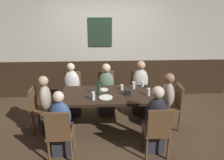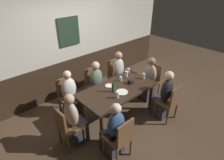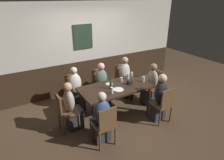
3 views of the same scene
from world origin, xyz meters
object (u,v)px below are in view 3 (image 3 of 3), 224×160
(highball_clear, at_px, (128,77))
(pint_glass_amber, at_px, (121,80))
(beer_bottle_green, at_px, (111,84))
(condiment_caddy, at_px, (130,83))
(chair_left_far, at_px, (74,89))
(pint_glass_pale, at_px, (112,91))
(plate_white_large, at_px, (118,90))
(person_mid_far, at_px, (102,86))
(person_left_near, at_px, (101,121))
(dining_table, at_px, (116,90))
(person_head_east, at_px, (150,87))
(chair_right_far, at_px, (122,78))
(person_left_far, at_px, (76,92))
(person_right_far, at_px, (125,80))
(plate_white_small, at_px, (109,84))
(chair_head_east, at_px, (155,85))
(person_head_west, at_px, (72,109))
(chair_mid_far, at_px, (100,83))
(chair_right_near, at_px, (164,103))
(chair_head_west, at_px, (64,110))
(chair_left_near, at_px, (105,124))
(beer_glass_tall, at_px, (132,74))
(pint_glass_stout, at_px, (143,79))
(person_right_near, at_px, (159,100))

(highball_clear, bearing_deg, pint_glass_amber, -168.92)
(beer_bottle_green, distance_m, condiment_caddy, 0.52)
(chair_left_far, xyz_separation_m, pint_glass_amber, (1.04, -0.66, 0.29))
(pint_glass_pale, xyz_separation_m, plate_white_large, (0.22, 0.08, -0.06))
(person_mid_far, bearing_deg, person_left_near, -118.49)
(dining_table, height_order, person_head_east, person_head_east)
(chair_right_far, bearing_deg, person_left_far, -173.80)
(chair_left_far, xyz_separation_m, person_right_far, (1.50, -0.16, -0.00))
(plate_white_small, height_order, condiment_caddy, condiment_caddy)
(chair_head_east, bearing_deg, person_right_far, 126.81)
(person_right_far, bearing_deg, person_head_east, -62.87)
(chair_right_far, bearing_deg, person_head_west, -155.26)
(dining_table, xyz_separation_m, chair_mid_far, (0.00, 0.85, -0.16))
(person_head_west, distance_m, plate_white_small, 1.10)
(highball_clear, bearing_deg, chair_left_far, 154.32)
(chair_right_near, relative_size, person_mid_far, 0.79)
(chair_right_far, distance_m, pint_glass_pale, 1.52)
(chair_head_west, height_order, chair_left_near, same)
(person_left_far, bearing_deg, beer_glass_tall, -12.61)
(pint_glass_stout, xyz_separation_m, beer_glass_tall, (-0.03, 0.46, -0.01))
(beer_glass_tall, bearing_deg, person_left_far, 167.39)
(beer_bottle_green, bearing_deg, chair_right_near, -42.61)
(person_right_near, height_order, beer_bottle_green, person_right_near)
(chair_right_far, xyz_separation_m, person_head_west, (-1.85, -0.85, -0.03))
(condiment_caddy, bearing_deg, dining_table, 172.33)
(chair_mid_far, xyz_separation_m, beer_glass_tall, (0.73, -0.49, 0.29))
(person_mid_far, distance_m, pint_glass_pale, 1.03)
(chair_left_near, distance_m, beer_glass_tall, 1.93)
(dining_table, distance_m, pint_glass_amber, 0.37)
(chair_left_far, relative_size, beer_bottle_green, 3.27)
(beer_glass_tall, bearing_deg, beer_bottle_green, -156.15)
(person_left_far, height_order, pint_glass_pale, person_left_far)
(dining_table, height_order, pint_glass_stout, pint_glass_stout)
(person_left_far, relative_size, highball_clear, 8.19)
(chair_right_near, bearing_deg, pint_glass_stout, 89.87)
(chair_right_far, relative_size, highball_clear, 6.32)
(chair_right_near, height_order, pint_glass_pale, pint_glass_pale)
(chair_right_near, bearing_deg, person_right_near, 90.00)
(chair_mid_far, bearing_deg, person_head_east, -37.72)
(chair_right_near, height_order, plate_white_small, chair_right_near)
(person_head_east, distance_m, beer_glass_tall, 0.61)
(person_right_near, bearing_deg, beer_glass_tall, 91.30)
(chair_right_far, bearing_deg, chair_right_near, -90.00)
(plate_white_small, bearing_deg, person_mid_far, 82.88)
(chair_mid_far, height_order, person_right_near, person_right_near)
(pint_glass_stout, xyz_separation_m, condiment_caddy, (-0.38, 0.05, -0.02))
(condiment_caddy, bearing_deg, chair_mid_far, 112.14)
(chair_left_far, relative_size, person_right_near, 0.75)
(person_right_near, xyz_separation_m, pint_glass_amber, (-0.46, 0.89, 0.29))
(person_head_west, xyz_separation_m, pint_glass_amber, (1.39, 0.19, 0.32))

